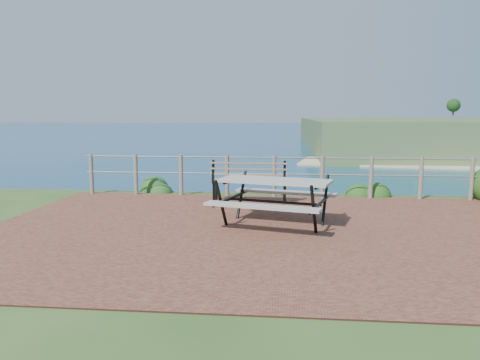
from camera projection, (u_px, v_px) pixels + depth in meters
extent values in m
cube|color=brown|center=(269.00, 231.00, 8.10)|extent=(10.00, 7.00, 0.12)
plane|color=#135C72|center=(286.00, 119.00, 205.22)|extent=(1200.00, 1200.00, 0.00)
cylinder|color=#6B5B4C|center=(92.00, 174.00, 11.78)|extent=(0.10, 0.10, 1.00)
cylinder|color=#6B5B4C|center=(136.00, 174.00, 11.67)|extent=(0.10, 0.10, 1.00)
cylinder|color=#6B5B4C|center=(181.00, 175.00, 11.56)|extent=(0.10, 0.10, 1.00)
cylinder|color=#6B5B4C|center=(227.00, 176.00, 11.44)|extent=(0.10, 0.10, 1.00)
cylinder|color=#6B5B4C|center=(274.00, 176.00, 11.33)|extent=(0.10, 0.10, 1.00)
cylinder|color=#6B5B4C|center=(322.00, 177.00, 11.22)|extent=(0.10, 0.10, 1.00)
cylinder|color=#6B5B4C|center=(371.00, 177.00, 11.11)|extent=(0.10, 0.10, 1.00)
cylinder|color=#6B5B4C|center=(421.00, 178.00, 11.00)|extent=(0.10, 0.10, 1.00)
cylinder|color=#6B5B4C|center=(472.00, 179.00, 10.89)|extent=(0.10, 0.10, 1.00)
cylinder|color=slate|center=(274.00, 158.00, 11.27)|extent=(9.40, 0.04, 0.04)
cylinder|color=slate|center=(274.00, 174.00, 11.33)|extent=(9.40, 0.04, 0.04)
cube|color=#9B958B|center=(275.00, 181.00, 8.34)|extent=(2.11, 1.29, 0.04)
cube|color=#9B958B|center=(274.00, 199.00, 8.38)|extent=(1.98, 0.79, 0.04)
cube|color=#9B958B|center=(274.00, 199.00, 8.38)|extent=(1.98, 0.79, 0.04)
cylinder|color=black|center=(274.00, 202.00, 8.39)|extent=(1.65, 0.49, 0.05)
cube|color=brown|center=(250.00, 181.00, 10.67)|extent=(1.74, 0.48, 0.04)
cube|color=brown|center=(250.00, 168.00, 10.63)|extent=(1.73, 0.18, 0.39)
cube|color=black|center=(250.00, 191.00, 10.70)|extent=(0.06, 0.07, 0.48)
cube|color=black|center=(250.00, 191.00, 10.70)|extent=(0.06, 0.07, 0.48)
cube|color=black|center=(250.00, 191.00, 10.70)|extent=(0.06, 0.07, 0.48)
cube|color=black|center=(250.00, 191.00, 10.70)|extent=(0.06, 0.07, 0.48)
ellipsoid|color=#20501E|center=(161.00, 191.00, 12.29)|extent=(0.82, 0.82, 0.58)
ellipsoid|color=#214615|center=(366.00, 195.00, 11.71)|extent=(0.75, 0.75, 0.48)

